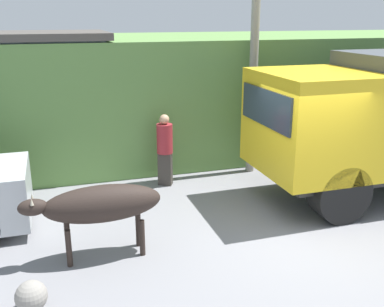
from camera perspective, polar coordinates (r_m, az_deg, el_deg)
The scene contains 6 objects.
ground_plane at distance 8.61m, azimuth 12.76°, elevation -9.27°, with size 60.00×60.00×0.00m, color gray.
hillside_embankment at distance 13.59m, azimuth 0.05°, elevation 7.99°, with size 32.00×5.46×3.20m.
brown_cow at distance 7.28m, azimuth -11.60°, elevation -6.38°, with size 2.20×0.60×1.22m.
pedestrian_on_hill at distance 10.20m, azimuth -3.47°, elevation 0.81°, with size 0.49×0.49×1.66m.
utility_pole at distance 10.83m, azimuth 8.02°, elevation 15.37°, with size 0.90×0.20×6.66m.
roadside_rock at distance 6.59m, azimuth -19.74°, elevation -16.70°, with size 0.43×0.43×0.43m.
Camera 1 is at (-4.05, -6.59, 3.78)m, focal length 42.00 mm.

